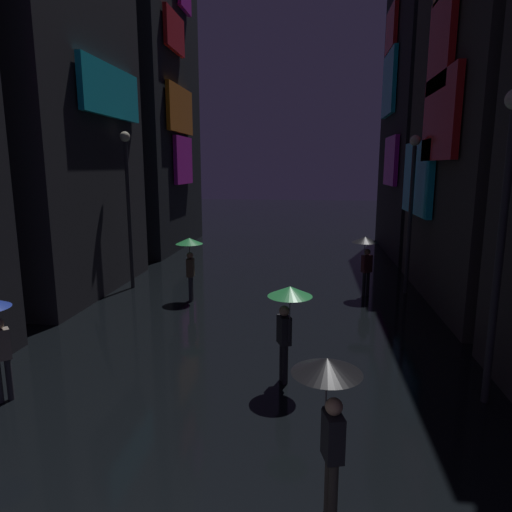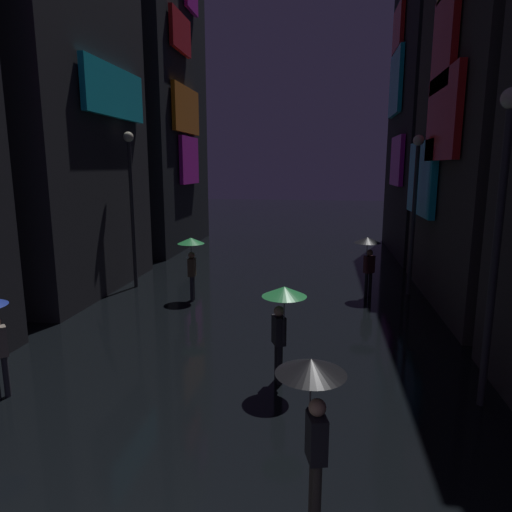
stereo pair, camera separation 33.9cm
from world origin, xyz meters
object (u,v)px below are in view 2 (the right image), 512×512
Objects in this scene: pedestrian_far_right_green at (282,308)px; streetlamp_right_near at (500,217)px; pedestrian_midstreet_left_green at (191,251)px; streetlamp_left_far at (131,192)px; pedestrian_midstreet_centre_black at (368,250)px; streetlamp_right_far at (415,197)px; pedestrian_foreground_right_black at (313,395)px.

streetlamp_right_near is (3.83, -0.24, 1.91)m from pedestrian_far_right_green.
streetlamp_right_near is at bearing -38.87° from pedestrian_midstreet_left_green.
streetlamp_left_far reaches higher than pedestrian_far_right_green.
pedestrian_far_right_green is 1.00× the size of pedestrian_midstreet_centre_black.
pedestrian_midstreet_centre_black is 2.44m from streetlamp_right_far.
pedestrian_midstreet_centre_black is 10.49m from pedestrian_foreground_right_black.
streetlamp_right_near reaches higher than pedestrian_midstreet_centre_black.
streetlamp_right_far is at bearing 63.06° from pedestrian_far_right_green.
pedestrian_midstreet_left_green is (-3.59, 5.74, 0.00)m from pedestrian_far_right_green.
pedestrian_far_right_green and pedestrian_foreground_right_black have the same top height.
pedestrian_midstreet_left_green and pedestrian_midstreet_centre_black have the same top height.
streetlamp_right_far is at bearing 2.80° from streetlamp_left_far.
streetlamp_right_near reaches higher than streetlamp_right_far.
pedestrian_foreground_right_black is (0.70, -3.50, 0.00)m from pedestrian_far_right_green.
pedestrian_midstreet_centre_black is at bearing 10.97° from pedestrian_midstreet_left_green.
pedestrian_midstreet_centre_black is at bearing -157.10° from streetlamp_right_far.
streetlamp_right_far is 0.96× the size of streetlamp_right_near.
streetlamp_left_far is (-2.58, 1.30, 1.86)m from pedestrian_midstreet_left_green.
pedestrian_midstreet_centre_black is (5.88, 1.14, 0.00)m from pedestrian_midstreet_left_green.
pedestrian_foreground_right_black is at bearing -65.08° from pedestrian_midstreet_left_green.
pedestrian_foreground_right_black is 12.72m from streetlamp_left_far.
pedestrian_midstreet_left_green is 7.83m from streetlamp_right_far.
pedestrian_midstreet_left_green is at bearing -166.43° from streetlamp_right_far.
streetlamp_right_far is at bearing 90.00° from streetlamp_right_near.
streetlamp_right_far is (3.83, 7.53, 1.77)m from pedestrian_far_right_green.
pedestrian_far_right_green is at bearing -48.75° from streetlamp_left_far.
pedestrian_far_right_green is at bearing -108.37° from pedestrian_midstreet_centre_black.
pedestrian_far_right_green is at bearing -116.94° from streetlamp_right_far.
streetlamp_right_far is at bearing 74.16° from pedestrian_foreground_right_black.
pedestrian_midstreet_left_green is at bearing 122.05° from pedestrian_far_right_green.
streetlamp_left_far is at bearing 153.24° from pedestrian_midstreet_left_green.
pedestrian_far_right_green is at bearing 176.37° from streetlamp_right_near.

